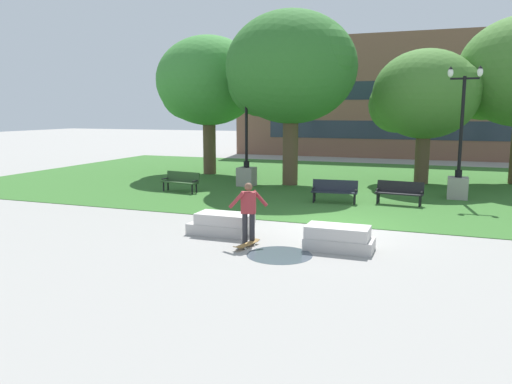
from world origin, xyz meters
TOP-DOWN VIEW (x-y plane):
  - ground_plane at (0.00, 0.00)m, footprint 140.00×140.00m
  - grass_lawn at (0.00, 10.00)m, footprint 40.00×20.00m
  - concrete_block_center at (-2.98, -2.20)m, footprint 1.91×0.90m
  - concrete_block_left at (0.63, -2.66)m, footprint 1.80×0.90m
  - person_skateboarder at (-1.83, -2.93)m, footprint 0.96×0.70m
  - skateboard at (-1.73, -3.32)m, footprint 0.42×1.04m
  - puddle at (-0.68, -3.71)m, footprint 1.69×1.69m
  - park_bench_near_left at (-0.83, 4.01)m, footprint 1.84×0.68m
  - park_bench_far_left at (1.63, 4.52)m, footprint 1.84×0.69m
  - park_bench_far_right at (-7.90, 4.28)m, footprint 1.86×0.79m
  - lamp_post_right at (-5.80, 7.03)m, footprint 1.32×0.80m
  - lamp_post_left at (3.80, 6.71)m, footprint 1.32×0.80m
  - tree_near_left at (-4.00, 8.22)m, footprint 6.64×6.33m
  - tree_far_left at (-9.64, 10.77)m, footprint 6.21×5.92m
  - tree_near_right at (2.12, 10.92)m, footprint 5.41×5.15m
  - building_facade_distant at (-1.11, 24.50)m, footprint 24.52×1.03m

SIDE VIEW (x-z plane):
  - ground_plane at x=0.00m, z-range 0.00..0.00m
  - puddle at x=-0.68m, z-range 0.00..0.01m
  - grass_lawn at x=0.00m, z-range 0.00..0.02m
  - skateboard at x=-1.73m, z-range 0.02..0.15m
  - concrete_block_center at x=-2.98m, z-range -0.01..0.63m
  - concrete_block_left at x=0.63m, z-range -0.01..0.63m
  - park_bench_near_left at x=-0.83m, z-range 0.09..0.99m
  - park_bench_far_left at x=1.63m, z-range 0.09..0.99m
  - park_bench_far_right at x=-7.90m, z-range 0.09..0.99m
  - person_skateboarder at x=-1.83m, z-range 0.11..1.82m
  - lamp_post_right at x=-5.80m, z-range -1.56..3.74m
  - lamp_post_left at x=3.80m, z-range -1.60..3.81m
  - tree_near_right at x=2.12m, z-range 1.07..7.70m
  - building_facade_distant at x=-1.11m, z-range -0.01..9.44m
  - tree_far_left at x=-9.64m, z-range 1.34..9.17m
  - tree_near_left at x=-4.00m, z-range 1.44..9.81m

